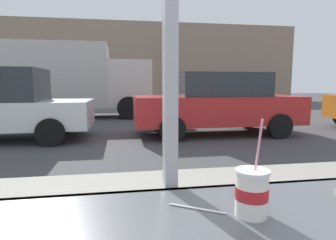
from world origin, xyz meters
name	(u,v)px	position (x,y,z in m)	size (l,w,h in m)	color
ground_plane	(128,128)	(0.00, 8.00, 0.00)	(60.00, 60.00, 0.00)	#424244
sidewalk_strip	(144,221)	(0.00, 1.60, 0.06)	(16.00, 2.80, 0.12)	#9E998E
building_facade_far	(123,62)	(0.00, 21.46, 3.05)	(28.00, 1.20, 6.10)	gray
soda_cup_right	(252,192)	(0.20, -0.23, 1.07)	(0.10, 0.10, 0.30)	silver
loose_straw	(197,209)	(0.05, -0.16, 1.00)	(0.01, 0.01, 0.19)	white
parked_car_white	(1,105)	(-3.12, 6.44, 0.89)	(4.20, 1.98, 1.77)	silver
parked_car_red	(217,103)	(2.43, 6.44, 0.87)	(4.51, 1.99, 1.70)	red
box_truck	(59,78)	(-2.72, 11.22, 1.64)	(7.18, 2.44, 3.00)	beige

